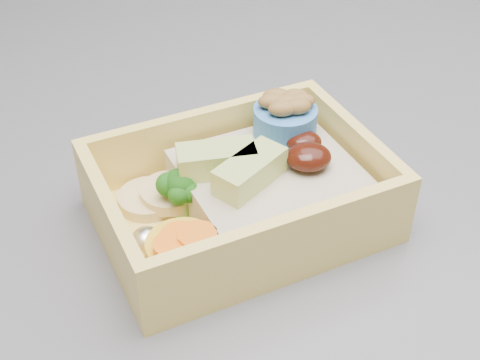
{
  "coord_description": "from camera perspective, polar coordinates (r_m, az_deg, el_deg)",
  "views": [
    {
      "loc": [
        -0.06,
        -0.48,
        1.26
      ],
      "look_at": [
        -0.04,
        -0.11,
        0.96
      ],
      "focal_mm": 50.0,
      "sensor_mm": 36.0,
      "label": 1
    }
  ],
  "objects": [
    {
      "name": "bento_box",
      "position": [
        0.49,
        0.54,
        -0.86
      ],
      "size": [
        0.24,
        0.21,
        0.07
      ],
      "rotation": [
        0.0,
        0.0,
        0.37
      ],
      "color": "#F8D566",
      "rests_on": "island"
    }
  ]
}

